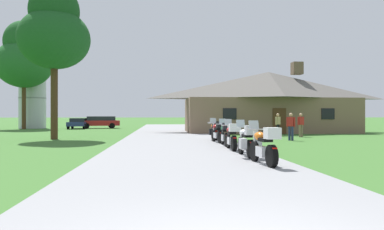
{
  "coord_description": "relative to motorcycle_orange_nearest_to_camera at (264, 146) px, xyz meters",
  "views": [
    {
      "loc": [
        -0.84,
        -3.93,
        1.52
      ],
      "look_at": [
        0.67,
        14.72,
        1.54
      ],
      "focal_mm": 35.78,
      "sensor_mm": 36.0,
      "label": 1
    }
  ],
  "objects": [
    {
      "name": "motorcycle_green_fourth_in_row",
      "position": [
        0.02,
        7.05,
        0.0
      ],
      "size": [
        0.66,
        2.08,
        1.3
      ],
      "rotation": [
        0.0,
        0.0,
        -0.02
      ],
      "color": "black",
      "rests_on": "asphalt_driveway"
    },
    {
      "name": "parked_navy_sedan_far_left",
      "position": [
        -12.39,
        33.08,
        0.02
      ],
      "size": [
        2.08,
        4.29,
        1.2
      ],
      "rotation": [
        0.0,
        0.0,
        0.05
      ],
      "color": "navy",
      "rests_on": "ground"
    },
    {
      "name": "stone_lodge",
      "position": [
        6.51,
        22.31,
        2.16
      ],
      "size": [
        15.38,
        6.61,
        6.28
      ],
      "color": "brown",
      "rests_on": "ground"
    },
    {
      "name": "bystander_red_shirt_beside_signpost",
      "position": [
        6.75,
        15.05,
        0.31
      ],
      "size": [
        0.53,
        0.32,
        1.67
      ],
      "rotation": [
        0.0,
        0.0,
        0.33
      ],
      "color": "#75664C",
      "rests_on": "ground"
    },
    {
      "name": "motorcycle_red_third_in_row",
      "position": [
        -0.07,
        4.85,
        0.0
      ],
      "size": [
        0.66,
        2.08,
        1.3
      ],
      "rotation": [
        0.0,
        0.0,
        -0.02
      ],
      "color": "black",
      "rests_on": "asphalt_driveway"
    },
    {
      "name": "motorcycle_white_second_in_row",
      "position": [
        -0.02,
        2.17,
        -0.01
      ],
      "size": [
        0.73,
        2.08,
        1.3
      ],
      "rotation": [
        0.0,
        0.0,
        0.02
      ],
      "color": "black",
      "rests_on": "asphalt_driveway"
    },
    {
      "name": "ground_plane",
      "position": [
        -2.19,
        12.89,
        -0.62
      ],
      "size": [
        500.0,
        500.0,
        0.0
      ],
      "primitive_type": "plane",
      "color": "#386628"
    },
    {
      "name": "bystander_red_shirt_by_tree",
      "position": [
        4.77,
        11.43,
        0.31
      ],
      "size": [
        0.44,
        0.4,
        1.67
      ],
      "rotation": [
        0.0,
        0.0,
        2.44
      ],
      "color": "navy",
      "rests_on": "ground"
    },
    {
      "name": "motorcycle_red_fifth_in_row",
      "position": [
        -0.01,
        9.3,
        0.0
      ],
      "size": [
        0.69,
        2.08,
        1.3
      ],
      "rotation": [
        0.0,
        0.0,
        0.1
      ],
      "color": "black",
      "rests_on": "asphalt_driveway"
    },
    {
      "name": "motorcycle_orange_farthest_in_row",
      "position": [
        0.14,
        11.5,
        -0.01
      ],
      "size": [
        0.73,
        2.08,
        1.3
      ],
      "rotation": [
        0.0,
        0.0,
        -0.02
      ],
      "color": "black",
      "rests_on": "asphalt_driveway"
    },
    {
      "name": "motorcycle_orange_nearest_to_camera",
      "position": [
        0.0,
        0.0,
        0.0
      ],
      "size": [
        0.68,
        2.08,
        1.3
      ],
      "rotation": [
        0.0,
        0.0,
        0.1
      ],
      "color": "black",
      "rests_on": "asphalt_driveway"
    },
    {
      "name": "metal_silo_distant",
      "position": [
        -18.07,
        35.13,
        3.31
      ],
      "size": [
        3.12,
        3.12,
        7.84
      ],
      "color": "#B2B7BC",
      "rests_on": "ground"
    },
    {
      "name": "parked_red_suv_far_left",
      "position": [
        -10.18,
        34.28,
        0.16
      ],
      "size": [
        4.88,
        2.75,
        1.4
      ],
      "rotation": [
        0.0,
        0.0,
        1.78
      ],
      "color": "maroon",
      "rests_on": "ground"
    },
    {
      "name": "asphalt_driveway",
      "position": [
        -2.19,
        10.89,
        -0.59
      ],
      "size": [
        6.4,
        80.0,
        0.06
      ],
      "primitive_type": "cube",
      "color": "gray",
      "rests_on": "ground"
    },
    {
      "name": "bystander_tan_shirt_near_lodge",
      "position": [
        5.47,
        16.21,
        0.31
      ],
      "size": [
        0.44,
        0.4,
        1.67
      ],
      "rotation": [
        0.0,
        0.0,
        3.85
      ],
      "color": "black",
      "rests_on": "ground"
    },
    {
      "name": "tree_left_near",
      "position": [
        -9.79,
        13.81,
        6.25
      ],
      "size": [
        4.48,
        4.48,
        9.84
      ],
      "color": "#422D19",
      "rests_on": "ground"
    },
    {
      "name": "tree_left_far",
      "position": [
        -18.08,
        32.33,
        7.27
      ],
      "size": [
        6.12,
        6.12,
        11.91
      ],
      "color": "#422D19",
      "rests_on": "ground"
    }
  ]
}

